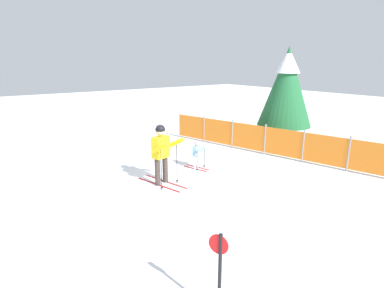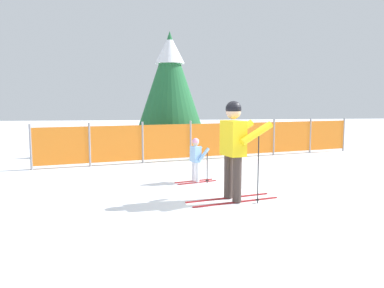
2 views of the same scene
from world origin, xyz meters
The scene contains 6 objects.
ground_plane centered at (0.00, 0.00, 0.00)m, with size 60.00×60.00×0.00m, color white.
skier_adult centered at (-0.26, 0.04, 1.06)m, with size 1.70×0.90×1.76m.
skier_child centered at (-0.71, 1.63, 0.55)m, with size 0.93×0.54×0.97m.
safety_fence centered at (0.26, 4.86, 0.59)m, with size 9.97×2.56×1.18m.
conifer_far centered at (-0.92, 6.37, 2.52)m, with size 2.19×2.19×4.07m.
trail_marker centered at (4.28, -1.76, 0.81)m, with size 0.26×0.13×1.29m.
Camera 1 is at (6.83, -4.07, 3.43)m, focal length 28.00 mm.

